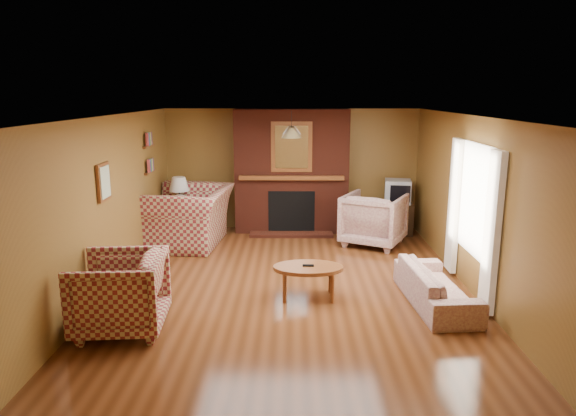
{
  "coord_description": "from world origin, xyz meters",
  "views": [
    {
      "loc": [
        0.05,
        -6.95,
        2.7
      ],
      "look_at": [
        -0.04,
        0.6,
        1.0
      ],
      "focal_mm": 32.0,
      "sensor_mm": 36.0,
      "label": 1
    }
  ],
  "objects_px": {
    "plaid_armchair": "(120,293)",
    "crt_tv": "(398,191)",
    "fireplace": "(292,172)",
    "plaid_loveseat": "(189,216)",
    "coffee_table": "(308,270)",
    "tv_stand": "(396,218)",
    "side_table": "(181,224)",
    "floral_armchair": "(374,219)",
    "floral_sofa": "(436,286)",
    "table_lamp": "(179,191)"
  },
  "relations": [
    {
      "from": "coffee_table",
      "to": "crt_tv",
      "type": "height_order",
      "value": "crt_tv"
    },
    {
      "from": "plaid_loveseat",
      "to": "fireplace",
      "type": "bearing_deg",
      "value": 122.52
    },
    {
      "from": "fireplace",
      "to": "coffee_table",
      "type": "relative_size",
      "value": 2.56
    },
    {
      "from": "fireplace",
      "to": "plaid_loveseat",
      "type": "xyz_separation_m",
      "value": [
        -1.85,
        -0.95,
        -0.66
      ]
    },
    {
      "from": "plaid_loveseat",
      "to": "table_lamp",
      "type": "bearing_deg",
      "value": -143.95
    },
    {
      "from": "floral_armchair",
      "to": "coffee_table",
      "type": "distance_m",
      "value": 2.79
    },
    {
      "from": "coffee_table",
      "to": "tv_stand",
      "type": "relative_size",
      "value": 1.51
    },
    {
      "from": "floral_sofa",
      "to": "coffee_table",
      "type": "xyz_separation_m",
      "value": [
        -1.66,
        0.2,
        0.14
      ]
    },
    {
      "from": "plaid_loveseat",
      "to": "crt_tv",
      "type": "height_order",
      "value": "crt_tv"
    },
    {
      "from": "plaid_loveseat",
      "to": "plaid_armchair",
      "type": "distance_m",
      "value": 3.48
    },
    {
      "from": "fireplace",
      "to": "table_lamp",
      "type": "xyz_separation_m",
      "value": [
        -2.1,
        -0.53,
        -0.28
      ]
    },
    {
      "from": "plaid_armchair",
      "to": "side_table",
      "type": "distance_m",
      "value": 3.91
    },
    {
      "from": "tv_stand",
      "to": "crt_tv",
      "type": "height_order",
      "value": "crt_tv"
    },
    {
      "from": "plaid_armchair",
      "to": "tv_stand",
      "type": "xyz_separation_m",
      "value": [
        4.0,
        4.25,
        -0.15
      ]
    },
    {
      "from": "plaid_loveseat",
      "to": "floral_armchair",
      "type": "height_order",
      "value": "plaid_loveseat"
    },
    {
      "from": "floral_sofa",
      "to": "floral_armchair",
      "type": "xyz_separation_m",
      "value": [
        -0.41,
        2.69,
        0.22
      ]
    },
    {
      "from": "plaid_loveseat",
      "to": "tv_stand",
      "type": "xyz_separation_m",
      "value": [
        3.9,
        0.77,
        -0.21
      ]
    },
    {
      "from": "crt_tv",
      "to": "floral_armchair",
      "type": "bearing_deg",
      "value": -126.93
    },
    {
      "from": "side_table",
      "to": "tv_stand",
      "type": "height_order",
      "value": "tv_stand"
    },
    {
      "from": "tv_stand",
      "to": "crt_tv",
      "type": "xyz_separation_m",
      "value": [
        0.0,
        -0.01,
        0.53
      ]
    },
    {
      "from": "side_table",
      "to": "plaid_loveseat",
      "type": "bearing_deg",
      "value": -59.19
    },
    {
      "from": "plaid_loveseat",
      "to": "tv_stand",
      "type": "distance_m",
      "value": 3.98
    },
    {
      "from": "coffee_table",
      "to": "plaid_loveseat",
      "type": "bearing_deg",
      "value": 130.19
    },
    {
      "from": "floral_sofa",
      "to": "coffee_table",
      "type": "bearing_deg",
      "value": 78.89
    },
    {
      "from": "table_lamp",
      "to": "tv_stand",
      "type": "height_order",
      "value": "table_lamp"
    },
    {
      "from": "plaid_loveseat",
      "to": "floral_sofa",
      "type": "bearing_deg",
      "value": 59.79
    },
    {
      "from": "tv_stand",
      "to": "fireplace",
      "type": "bearing_deg",
      "value": 175.49
    },
    {
      "from": "plaid_loveseat",
      "to": "side_table",
      "type": "height_order",
      "value": "plaid_loveseat"
    },
    {
      "from": "table_lamp",
      "to": "crt_tv",
      "type": "distance_m",
      "value": 4.16
    },
    {
      "from": "floral_sofa",
      "to": "crt_tv",
      "type": "relative_size",
      "value": 3.08
    },
    {
      "from": "floral_sofa",
      "to": "coffee_table",
      "type": "height_order",
      "value": "floral_sofa"
    },
    {
      "from": "fireplace",
      "to": "tv_stand",
      "type": "height_order",
      "value": "fireplace"
    },
    {
      "from": "floral_armchair",
      "to": "tv_stand",
      "type": "distance_m",
      "value": 0.95
    },
    {
      "from": "plaid_loveseat",
      "to": "coffee_table",
      "type": "height_order",
      "value": "plaid_loveseat"
    },
    {
      "from": "floral_sofa",
      "to": "crt_tv",
      "type": "bearing_deg",
      "value": -6.86
    },
    {
      "from": "floral_armchair",
      "to": "floral_sofa",
      "type": "bearing_deg",
      "value": 125.39
    },
    {
      "from": "side_table",
      "to": "plaid_armchair",
      "type": "bearing_deg",
      "value": -87.8
    },
    {
      "from": "side_table",
      "to": "floral_armchair",
      "type": "bearing_deg",
      "value": -6.34
    },
    {
      "from": "fireplace",
      "to": "coffee_table",
      "type": "height_order",
      "value": "fireplace"
    },
    {
      "from": "table_lamp",
      "to": "floral_armchair",
      "type": "bearing_deg",
      "value": -6.34
    },
    {
      "from": "plaid_armchair",
      "to": "crt_tv",
      "type": "bearing_deg",
      "value": 132.15
    },
    {
      "from": "plaid_armchair",
      "to": "floral_armchair",
      "type": "bearing_deg",
      "value": 130.95
    },
    {
      "from": "plaid_armchair",
      "to": "floral_sofa",
      "type": "bearing_deg",
      "value": 97.34
    },
    {
      "from": "floral_armchair",
      "to": "side_table",
      "type": "relative_size",
      "value": 1.86
    },
    {
      "from": "floral_armchair",
      "to": "coffee_table",
      "type": "height_order",
      "value": "floral_armchair"
    },
    {
      "from": "fireplace",
      "to": "crt_tv",
      "type": "relative_size",
      "value": 4.38
    },
    {
      "from": "fireplace",
      "to": "plaid_loveseat",
      "type": "relative_size",
      "value": 1.51
    },
    {
      "from": "plaid_loveseat",
      "to": "floral_armchair",
      "type": "bearing_deg",
      "value": 95.59
    },
    {
      "from": "floral_armchair",
      "to": "table_lamp",
      "type": "height_order",
      "value": "table_lamp"
    },
    {
      "from": "plaid_armchair",
      "to": "crt_tv",
      "type": "xyz_separation_m",
      "value": [
        4.0,
        4.24,
        0.39
      ]
    }
  ]
}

